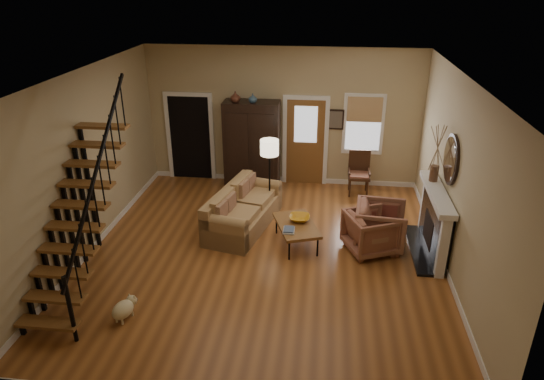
# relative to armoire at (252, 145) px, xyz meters

# --- Properties ---
(room) EXTENTS (7.00, 7.33, 3.30)m
(room) POSITION_rel_armoire_xyz_m (0.29, -1.39, 0.46)
(room) COLOR #9B5927
(room) RESTS_ON ground
(staircase) EXTENTS (0.94, 2.80, 3.20)m
(staircase) POSITION_rel_armoire_xyz_m (-2.08, -4.45, 0.55)
(staircase) COLOR brown
(staircase) RESTS_ON ground
(fireplace) EXTENTS (0.33, 1.95, 2.30)m
(fireplace) POSITION_rel_armoire_xyz_m (3.83, -2.65, -0.31)
(fireplace) COLOR black
(fireplace) RESTS_ON ground
(armoire) EXTENTS (1.30, 0.60, 2.10)m
(armoire) POSITION_rel_armoire_xyz_m (0.00, 0.00, 0.00)
(armoire) COLOR black
(armoire) RESTS_ON ground
(vase_a) EXTENTS (0.24, 0.24, 0.25)m
(vase_a) POSITION_rel_armoire_xyz_m (-0.35, -0.10, 1.17)
(vase_a) COLOR #4C2619
(vase_a) RESTS_ON armoire
(vase_b) EXTENTS (0.20, 0.20, 0.21)m
(vase_b) POSITION_rel_armoire_xyz_m (0.05, -0.10, 1.16)
(vase_b) COLOR #334C60
(vase_b) RESTS_ON armoire
(sofa) EXTENTS (1.39, 2.30, 0.80)m
(sofa) POSITION_rel_armoire_xyz_m (0.14, -2.12, -0.65)
(sofa) COLOR #9F7848
(sofa) RESTS_ON ground
(coffee_table) EXTENTS (1.02, 1.32, 0.44)m
(coffee_table) POSITION_rel_armoire_xyz_m (1.26, -2.70, -0.83)
(coffee_table) COLOR brown
(coffee_table) RESTS_ON ground
(bowl) EXTENTS (0.40, 0.40, 0.10)m
(bowl) POSITION_rel_armoire_xyz_m (1.31, -2.55, -0.56)
(bowl) COLOR orange
(bowl) RESTS_ON coffee_table
(books) EXTENTS (0.21, 0.29, 0.05)m
(books) POSITION_rel_armoire_xyz_m (1.14, -3.00, -0.58)
(books) COLOR beige
(books) RESTS_ON coffee_table
(armchair_left) EXTENTS (1.12, 1.11, 0.78)m
(armchair_left) POSITION_rel_armoire_xyz_m (2.65, -2.78, -0.66)
(armchair_left) COLOR brown
(armchair_left) RESTS_ON ground
(armchair_right) EXTENTS (1.03, 1.00, 0.86)m
(armchair_right) POSITION_rel_armoire_xyz_m (2.85, -2.56, -0.62)
(armchair_right) COLOR brown
(armchair_right) RESTS_ON ground
(floor_lamp) EXTENTS (0.45, 0.45, 1.68)m
(floor_lamp) POSITION_rel_armoire_xyz_m (0.60, -1.46, -0.21)
(floor_lamp) COLOR black
(floor_lamp) RESTS_ON ground
(side_chair) EXTENTS (0.54, 0.54, 1.02)m
(side_chair) POSITION_rel_armoire_xyz_m (2.55, -0.20, -0.54)
(side_chair) COLOR #3E2313
(side_chair) RESTS_ON ground
(dog) EXTENTS (0.39, 0.50, 0.32)m
(dog) POSITION_rel_armoire_xyz_m (-1.17, -5.23, -0.89)
(dog) COLOR beige
(dog) RESTS_ON ground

